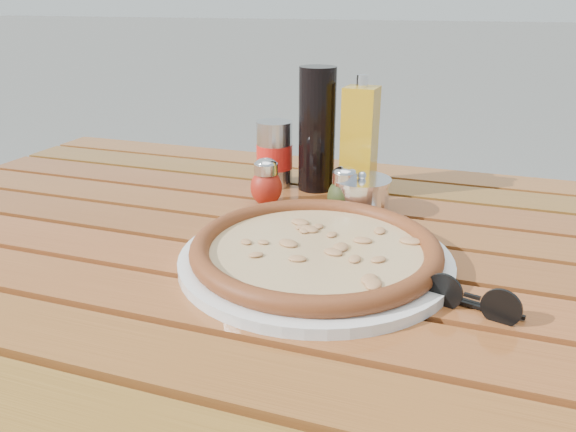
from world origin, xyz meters
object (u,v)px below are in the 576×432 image
(pizza, at_px, (316,248))
(olive_oil_cruet, at_px, (359,141))
(plate, at_px, (315,259))
(pepper_shaker, at_px, (266,183))
(parmesan_tin, at_px, (361,195))
(sunglasses, at_px, (472,300))
(dark_bottle, at_px, (317,130))
(soda_can, at_px, (274,154))
(oregano_shaker, at_px, (344,192))
(table, at_px, (284,286))

(pizza, xyz_separation_m, olive_oil_cruet, (-0.01, 0.30, 0.07))
(plate, height_order, pepper_shaker, pepper_shaker)
(parmesan_tin, bearing_deg, sunglasses, -55.45)
(olive_oil_cruet, distance_m, sunglasses, 0.43)
(pizza, distance_m, parmesan_tin, 0.21)
(dark_bottle, height_order, soda_can, dark_bottle)
(parmesan_tin, height_order, sunglasses, parmesan_tin)
(dark_bottle, bearing_deg, pizza, -73.68)
(pepper_shaker, bearing_deg, plate, -53.39)
(plate, relative_size, parmesan_tin, 3.17)
(pizza, relative_size, pepper_shaker, 5.36)
(oregano_shaker, height_order, soda_can, soda_can)
(olive_oil_cruet, bearing_deg, dark_bottle, 176.51)
(sunglasses, bearing_deg, plate, 178.07)
(pepper_shaker, bearing_deg, sunglasses, -36.59)
(plate, height_order, soda_can, soda_can)
(pepper_shaker, height_order, soda_can, soda_can)
(soda_can, bearing_deg, olive_oil_cruet, -0.33)
(soda_can, xyz_separation_m, olive_oil_cruet, (0.16, -0.00, 0.04))
(parmesan_tin, bearing_deg, pizza, -94.23)
(plate, bearing_deg, dark_bottle, 106.32)
(plate, relative_size, olive_oil_cruet, 1.71)
(pizza, relative_size, dark_bottle, 2.00)
(table, xyz_separation_m, dark_bottle, (-0.02, 0.25, 0.19))
(soda_can, height_order, sunglasses, soda_can)
(plate, bearing_deg, olive_oil_cruet, 92.05)
(plate, height_order, oregano_shaker, oregano_shaker)
(plate, bearing_deg, pizza, 180.00)
(oregano_shaker, relative_size, dark_bottle, 0.37)
(pizza, distance_m, pepper_shaker, 0.24)
(pizza, relative_size, sunglasses, 3.95)
(plate, xyz_separation_m, soda_can, (-0.17, 0.30, 0.05))
(pizza, distance_m, olive_oil_cruet, 0.31)
(plate, xyz_separation_m, parmesan_tin, (0.02, 0.21, 0.02))
(olive_oil_cruet, bearing_deg, pepper_shaker, -141.55)
(pizza, height_order, dark_bottle, dark_bottle)
(sunglasses, bearing_deg, parmesan_tin, 139.57)
(olive_oil_cruet, height_order, sunglasses, olive_oil_cruet)
(plate, bearing_deg, table, 137.37)
(soda_can, distance_m, parmesan_tin, 0.21)
(pizza, distance_m, soda_can, 0.35)
(pizza, relative_size, parmesan_tin, 3.87)
(pizza, bearing_deg, pepper_shaker, 126.61)
(olive_oil_cruet, bearing_deg, plate, -87.95)
(oregano_shaker, xyz_separation_m, sunglasses, (0.21, -0.25, -0.02))
(pepper_shaker, height_order, dark_bottle, dark_bottle)
(pizza, height_order, parmesan_tin, parmesan_tin)
(plate, distance_m, pepper_shaker, 0.25)
(olive_oil_cruet, relative_size, parmesan_tin, 1.85)
(plate, xyz_separation_m, oregano_shaker, (-0.01, 0.19, 0.03))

